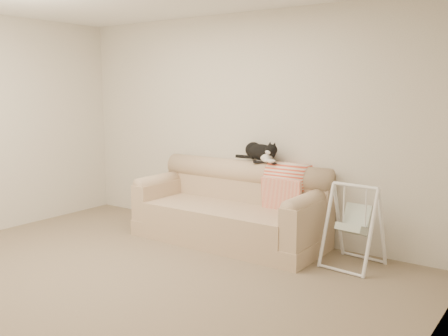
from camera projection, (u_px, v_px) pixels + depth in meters
name	position (u px, v px, depth m)	size (l,w,h in m)	color
ground_plane	(125.00, 282.00, 4.50)	(5.00, 5.00, 0.00)	#78674C
room_shell	(119.00, 112.00, 4.26)	(5.04, 4.04, 2.60)	beige
sofa	(232.00, 210.00, 5.71)	(2.20, 0.93, 0.90)	tan
remote_a	(261.00, 162.00, 5.65)	(0.18, 0.15, 0.03)	black
remote_b	(273.00, 163.00, 5.58)	(0.16, 0.15, 0.02)	black
tuxedo_cat	(261.00, 152.00, 5.69)	(0.62, 0.38, 0.25)	black
throw_blanket	(288.00, 181.00, 5.49)	(0.47, 0.38, 0.58)	#E84326
baby_swing	(354.00, 225.00, 4.86)	(0.55, 0.58, 0.82)	white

